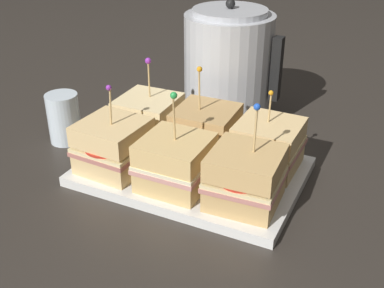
% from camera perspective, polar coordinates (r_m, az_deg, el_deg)
% --- Properties ---
extents(ground_plane, '(6.00, 6.00, 0.00)m').
position_cam_1_polar(ground_plane, '(0.88, 0.00, -3.76)').
color(ground_plane, '#2D2823').
extents(serving_platter, '(0.39, 0.26, 0.02)m').
position_cam_1_polar(serving_platter, '(0.88, 0.00, -3.26)').
color(serving_platter, silver).
rests_on(serving_platter, ground_plane).
extents(sandwich_front_left, '(0.12, 0.12, 0.16)m').
position_cam_1_polar(sandwich_front_left, '(0.86, -9.32, -0.22)').
color(sandwich_front_left, '#DBB77A').
rests_on(sandwich_front_left, serving_platter).
extents(sandwich_front_center, '(0.11, 0.11, 0.17)m').
position_cam_1_polar(sandwich_front_center, '(0.80, -2.02, -2.19)').
color(sandwich_front_center, tan).
rests_on(sandwich_front_center, serving_platter).
extents(sandwich_front_right, '(0.12, 0.12, 0.17)m').
position_cam_1_polar(sandwich_front_right, '(0.76, 6.32, -4.00)').
color(sandwich_front_right, tan).
rests_on(sandwich_front_right, serving_platter).
extents(sandwich_back_left, '(0.12, 0.12, 0.17)m').
position_cam_1_polar(sandwich_back_left, '(0.95, -5.15, 2.91)').
color(sandwich_back_left, beige).
rests_on(sandwich_back_left, serving_platter).
extents(sandwich_back_center, '(0.12, 0.12, 0.17)m').
position_cam_1_polar(sandwich_back_center, '(0.90, 1.47, 1.53)').
color(sandwich_back_center, tan).
rests_on(sandwich_back_center, serving_platter).
extents(sandwich_back_right, '(0.11, 0.11, 0.14)m').
position_cam_1_polar(sandwich_back_right, '(0.86, 9.00, -0.13)').
color(sandwich_back_right, '#DBB77A').
rests_on(sandwich_back_right, serving_platter).
extents(kettle_steel, '(0.22, 0.19, 0.26)m').
position_cam_1_polar(kettle_steel, '(1.07, 4.35, 9.32)').
color(kettle_steel, '#B7BABF').
rests_on(kettle_steel, ground_plane).
extents(drinking_glass, '(0.07, 0.07, 0.10)m').
position_cam_1_polar(drinking_glass, '(1.01, -14.95, 2.98)').
color(drinking_glass, silver).
rests_on(drinking_glass, ground_plane).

